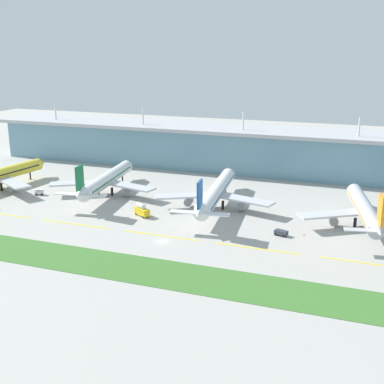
{
  "coord_description": "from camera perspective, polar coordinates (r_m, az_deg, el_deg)",
  "views": [
    {
      "loc": [
        64.07,
        -144.89,
        62.28
      ],
      "look_at": [
        -3.0,
        37.06,
        7.0
      ],
      "focal_mm": 47.36,
      "sensor_mm": 36.0,
      "label": 1
    }
  ],
  "objects": [
    {
      "name": "ground_plane",
      "position": [
        170.22,
        -3.39,
        -5.58
      ],
      "size": [
        600.0,
        600.0,
        0.0
      ],
      "primitive_type": "plane",
      "color": "#A8A59E"
    },
    {
      "name": "terminal_building",
      "position": [
        267.27,
        6.01,
        4.84
      ],
      "size": [
        288.0,
        34.0,
        31.28
      ],
      "color": "#6693A8",
      "rests_on": "ground"
    },
    {
      "name": "airliner_near_middle",
      "position": [
        225.21,
        -9.67,
        1.33
      ],
      "size": [
        48.3,
        62.58,
        18.9
      ],
      "color": "silver",
      "rests_on": "ground"
    },
    {
      "name": "airliner_center",
      "position": [
        203.13,
        2.7,
        -0.06
      ],
      "size": [
        48.46,
        68.91,
        18.9
      ],
      "color": "white",
      "rests_on": "ground"
    },
    {
      "name": "airliner_far_middle",
      "position": [
        191.68,
        18.88,
        -1.91
      ],
      "size": [
        47.83,
        58.24,
        18.9
      ],
      "color": "#ADB2BC",
      "rests_on": "ground"
    },
    {
      "name": "taxiway_stripe_west",
      "position": [
        211.0,
        -20.83,
        -2.33
      ],
      "size": [
        28.0,
        0.7,
        0.04
      ],
      "primitive_type": "cube",
      "color": "yellow",
      "rests_on": "ground"
    },
    {
      "name": "taxiway_stripe_mid_west",
      "position": [
        191.03,
        -13.06,
        -3.54
      ],
      "size": [
        28.0,
        0.7,
        0.04
      ],
      "primitive_type": "cube",
      "color": "yellow",
      "rests_on": "ground"
    },
    {
      "name": "taxiway_stripe_centre",
      "position": [
        175.43,
        -3.66,
        -4.91
      ],
      "size": [
        28.0,
        0.7,
        0.04
      ],
      "primitive_type": "cube",
      "color": "yellow",
      "rests_on": "ground"
    },
    {
      "name": "taxiway_stripe_mid_east",
      "position": [
        165.44,
        7.24,
        -6.33
      ],
      "size": [
        28.0,
        0.7,
        0.04
      ],
      "primitive_type": "cube",
      "color": "yellow",
      "rests_on": "ground"
    },
    {
      "name": "taxiway_stripe_east",
      "position": [
        162.1,
        19.12,
        -7.61
      ],
      "size": [
        28.0,
        0.7,
        0.04
      ],
      "primitive_type": "cube",
      "color": "yellow",
      "rests_on": "ground"
    },
    {
      "name": "grass_verge",
      "position": [
        151.22,
        -6.88,
        -8.51
      ],
      "size": [
        300.0,
        18.0,
        0.1
      ],
      "primitive_type": "cube",
      "color": "#3D702D",
      "rests_on": "ground"
    },
    {
      "name": "pushback_tug",
      "position": [
        177.42,
        10.0,
        -4.51
      ],
      "size": [
        4.93,
        3.64,
        1.85
      ],
      "color": "#333842",
      "rests_on": "ground"
    },
    {
      "name": "baggage_cart",
      "position": [
        232.29,
        -16.82,
        -0.01
      ],
      "size": [
        4.01,
        3.13,
        2.48
      ],
      "color": "silver",
      "rests_on": "ground"
    },
    {
      "name": "fuel_truck",
      "position": [
        195.4,
        -5.68,
        -2.06
      ],
      "size": [
        7.48,
        6.02,
        4.95
      ],
      "color": "gold",
      "rests_on": "ground"
    },
    {
      "name": "safety_cone_nose_front",
      "position": [
        179.33,
        12.49,
        -4.69
      ],
      "size": [
        0.56,
        0.56,
        0.7
      ],
      "primitive_type": "cone",
      "color": "orange",
      "rests_on": "ground"
    }
  ]
}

